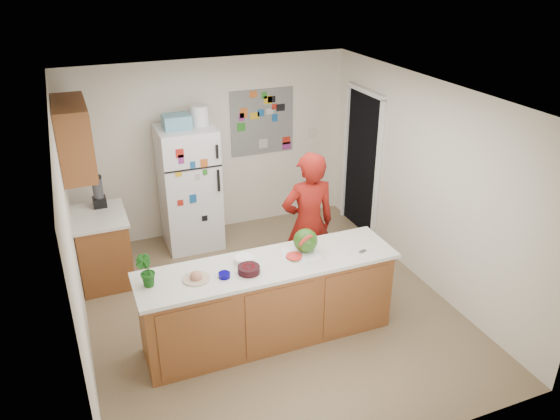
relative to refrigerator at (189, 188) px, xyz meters
name	(u,v)px	position (x,y,z in m)	size (l,w,h in m)	color
floor	(270,308)	(0.45, -1.88, -0.86)	(4.00, 4.50, 0.02)	brown
wall_back	(212,148)	(0.45, 0.38, 0.40)	(4.00, 0.02, 2.50)	beige
wall_left	(71,245)	(-1.56, -1.88, 0.40)	(0.02, 4.50, 2.50)	beige
wall_right	(426,184)	(2.46, -1.88, 0.40)	(0.02, 4.50, 2.50)	beige
ceiling	(268,94)	(0.45, -1.88, 1.66)	(4.00, 4.50, 0.02)	white
doorway	(362,163)	(2.44, -0.43, 0.17)	(0.03, 0.85, 2.04)	black
peninsula_base	(269,303)	(0.25, -2.38, -0.41)	(2.60, 0.62, 0.88)	brown
peninsula_top	(268,265)	(0.25, -2.38, 0.05)	(2.68, 0.70, 0.04)	silver
side_counter_base	(103,249)	(-1.24, -0.53, -0.42)	(0.60, 0.80, 0.86)	brown
side_counter_top	(98,217)	(-1.24, -0.53, 0.03)	(0.64, 0.84, 0.04)	silver
upper_cabinets	(73,138)	(-1.37, -0.58, 1.05)	(0.35, 1.00, 0.80)	brown
refrigerator	(189,188)	(0.00, 0.00, 0.00)	(0.75, 0.70, 1.70)	silver
fridge_top_bin	(177,122)	(-0.10, 0.00, 0.94)	(0.35, 0.28, 0.18)	#5999B2
photo_collage	(262,122)	(1.20, 0.36, 0.70)	(0.95, 0.01, 0.95)	slate
person	(308,225)	(1.01, -1.69, 0.04)	(0.65, 0.43, 1.78)	maroon
blender_appliance	(98,192)	(-1.19, -0.28, 0.24)	(0.12, 0.12, 0.38)	black
cutting_board	(301,254)	(0.63, -2.33, 0.08)	(0.39, 0.29, 0.01)	silver
watermelon	(306,241)	(0.69, -2.31, 0.21)	(0.25, 0.25, 0.25)	#295F10
watermelon_slice	(294,256)	(0.53, -2.38, 0.09)	(0.16, 0.16, 0.02)	#D51B4D
cherry_bowl	(249,270)	(0.01, -2.47, 0.11)	(0.22, 0.22, 0.07)	black
white_bowl	(244,260)	(0.03, -2.27, 0.10)	(0.20, 0.20, 0.06)	white
cobalt_bowl	(224,275)	(-0.24, -2.47, 0.10)	(0.12, 0.12, 0.05)	#060064
plate	(196,279)	(-0.50, -2.40, 0.08)	(0.27, 0.27, 0.02)	tan
paper_towel	(308,256)	(0.68, -2.40, 0.08)	(0.20, 0.18, 0.02)	white
keys	(363,251)	(1.25, -2.53, 0.08)	(0.09, 0.04, 0.01)	slate
potted_plant	(146,271)	(-0.95, -2.33, 0.23)	(0.17, 0.14, 0.32)	#123E13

